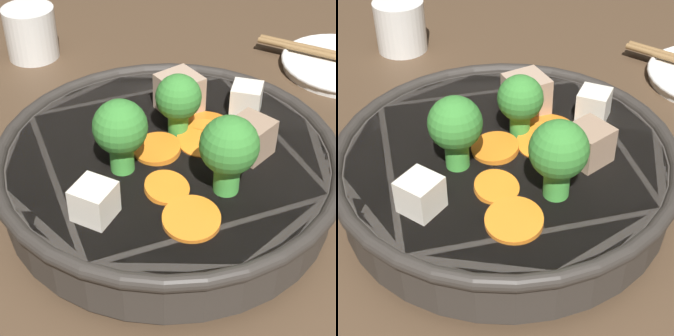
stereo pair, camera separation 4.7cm
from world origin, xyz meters
TOP-DOWN VIEW (x-y plane):
  - ground_plane at (0.00, 0.00)m, footprint 3.00×3.00m
  - stirfry_bowl at (0.00, -0.00)m, footprint 0.29×0.29m
  - tea_cup at (-0.17, 0.26)m, footprint 0.06×0.06m

SIDE VIEW (x-z plane):
  - ground_plane at x=0.00m, z-range 0.00..0.00m
  - tea_cup at x=-0.17m, z-range 0.00..0.06m
  - stirfry_bowl at x=0.00m, z-range -0.02..0.10m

